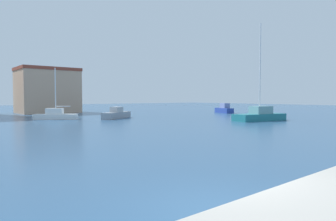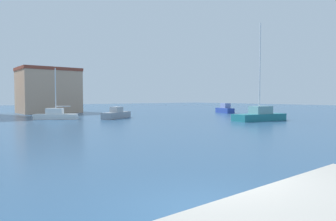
{
  "view_description": "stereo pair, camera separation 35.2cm",
  "coord_description": "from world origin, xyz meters",
  "px_view_note": "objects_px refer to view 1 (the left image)",
  "views": [
    {
      "loc": [
        -4.96,
        -4.43,
        2.54
      ],
      "look_at": [
        18.87,
        24.96,
        0.86
      ],
      "focal_mm": 32.0,
      "sensor_mm": 36.0,
      "label": 1
    },
    {
      "loc": [
        -4.69,
        -4.65,
        2.54
      ],
      "look_at": [
        18.87,
        24.96,
        0.86
      ],
      "focal_mm": 32.0,
      "sensor_mm": 36.0,
      "label": 2
    }
  ],
  "objects_px": {
    "sailboat_white_mid_harbor": "(56,115)",
    "motorboat_grey_near_pier": "(117,114)",
    "motorboat_blue_behind_lamppost": "(224,109)",
    "sailboat_teal_inner_mooring": "(260,115)"
  },
  "relations": [
    {
      "from": "sailboat_teal_inner_mooring",
      "to": "motorboat_blue_behind_lamppost",
      "type": "height_order",
      "value": "sailboat_teal_inner_mooring"
    },
    {
      "from": "sailboat_white_mid_harbor",
      "to": "motorboat_grey_near_pier",
      "type": "relative_size",
      "value": 1.17
    },
    {
      "from": "motorboat_blue_behind_lamppost",
      "to": "sailboat_white_mid_harbor",
      "type": "bearing_deg",
      "value": 173.85
    },
    {
      "from": "sailboat_white_mid_harbor",
      "to": "motorboat_grey_near_pier",
      "type": "distance_m",
      "value": 6.94
    },
    {
      "from": "sailboat_white_mid_harbor",
      "to": "motorboat_grey_near_pier",
      "type": "xyz_separation_m",
      "value": [
        6.23,
        -3.06,
        0.0
      ]
    },
    {
      "from": "sailboat_white_mid_harbor",
      "to": "motorboat_blue_behind_lamppost",
      "type": "distance_m",
      "value": 26.3
    },
    {
      "from": "sailboat_teal_inner_mooring",
      "to": "motorboat_grey_near_pier",
      "type": "distance_m",
      "value": 16.53
    },
    {
      "from": "sailboat_white_mid_harbor",
      "to": "motorboat_blue_behind_lamppost",
      "type": "xyz_separation_m",
      "value": [
        26.15,
        -2.82,
        0.09
      ]
    },
    {
      "from": "sailboat_teal_inner_mooring",
      "to": "motorboat_blue_behind_lamppost",
      "type": "bearing_deg",
      "value": 54.04
    },
    {
      "from": "motorboat_grey_near_pier",
      "to": "sailboat_white_mid_harbor",
      "type": "bearing_deg",
      "value": 153.82
    }
  ]
}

